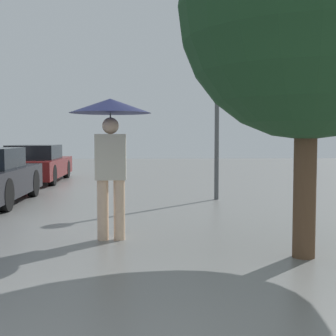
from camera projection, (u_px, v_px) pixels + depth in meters
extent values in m
cylinder|color=beige|center=(103.00, 210.00, 6.56)|extent=(0.16, 0.16, 0.85)
cylinder|color=beige|center=(119.00, 210.00, 6.57)|extent=(0.16, 0.16, 0.85)
cube|color=beige|center=(111.00, 157.00, 6.52)|extent=(0.43, 0.25, 0.64)
sphere|color=beige|center=(110.00, 126.00, 6.49)|extent=(0.23, 0.23, 0.23)
cylinder|color=#515456|center=(111.00, 137.00, 6.50)|extent=(0.02, 0.02, 0.67)
cone|color=#191E4C|center=(110.00, 106.00, 6.47)|extent=(1.14, 1.14, 0.20)
cylinder|color=black|center=(33.00, 183.00, 11.42)|extent=(0.18, 0.65, 0.65)
cylinder|color=black|center=(5.00, 195.00, 9.06)|extent=(0.18, 0.65, 0.65)
cube|color=maroon|center=(37.00, 168.00, 15.30)|extent=(1.68, 4.40, 0.57)
cube|color=black|center=(35.00, 152.00, 15.04)|extent=(1.43, 1.98, 0.46)
cylinder|color=black|center=(24.00, 169.00, 16.62)|extent=(0.18, 0.63, 0.63)
cylinder|color=black|center=(66.00, 169.00, 16.71)|extent=(0.18, 0.63, 0.63)
cylinder|color=black|center=(1.00, 175.00, 13.90)|extent=(0.18, 0.63, 0.63)
cylinder|color=black|center=(52.00, 175.00, 13.99)|extent=(0.18, 0.63, 0.63)
cylinder|color=brown|center=(305.00, 170.00, 5.56)|extent=(0.27, 0.27, 2.10)
sphere|color=#1E4223|center=(308.00, 9.00, 5.44)|extent=(3.05, 3.05, 3.05)
cylinder|color=#515456|center=(217.00, 122.00, 10.77)|extent=(0.10, 0.10, 3.60)
sphere|color=beige|center=(217.00, 37.00, 10.64)|extent=(0.38, 0.38, 0.38)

